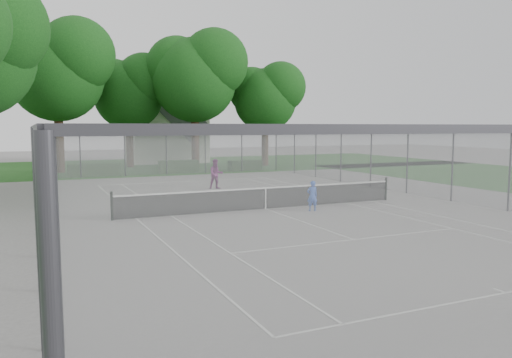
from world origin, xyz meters
name	(u,v)px	position (x,y,z in m)	size (l,w,h in m)	color
ground	(266,209)	(0.00, 0.00, 0.00)	(120.00, 120.00, 0.00)	slate
grass_far	(142,166)	(0.00, 26.00, 0.00)	(60.00, 20.00, 0.00)	#194814
court_markings	(266,209)	(0.00, 0.00, 0.01)	(11.03, 23.83, 0.01)	silver
tennis_net	(266,197)	(0.00, 0.00, 0.51)	(12.87, 0.10, 1.10)	black
perimeter_fence	(266,167)	(0.00, 0.00, 1.81)	(18.08, 34.08, 3.52)	#38383D
tree_far_left	(58,67)	(-6.95, 21.84, 8.00)	(8.10, 7.39, 11.64)	#352013
tree_far_midleft	(130,89)	(-1.12, 24.94, 6.71)	(6.79, 6.20, 9.76)	#352013
tree_far_midright	(196,73)	(3.72, 21.41, 7.96)	(8.05, 7.35, 11.58)	#352013
tree_far_right	(266,95)	(10.28, 21.56, 6.35)	(6.43, 5.87, 9.25)	#352013
hedge_left	(94,170)	(-5.01, 18.03, 0.44)	(3.55, 1.06, 0.89)	#1C4114
hedge_mid	(179,166)	(1.21, 18.13, 0.47)	(3.01, 0.86, 0.95)	#1C4114
hedge_right	(245,165)	(6.70, 18.02, 0.40)	(2.66, 0.98, 0.80)	#1C4114
house	(166,126)	(3.20, 29.71, 3.62)	(7.23, 5.60, 9.00)	silver
girl_player	(312,196)	(1.59, -1.20, 0.63)	(0.46, 0.30, 1.27)	blue
woman_player	(216,174)	(0.44, 7.50, 0.84)	(0.82, 0.64, 1.69)	#782869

